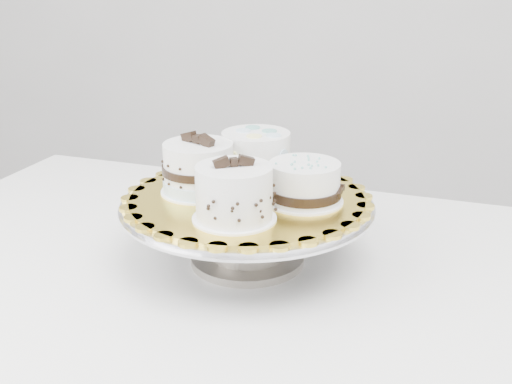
% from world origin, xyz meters
% --- Properties ---
extents(table, '(1.28, 0.94, 0.75)m').
position_xyz_m(table, '(-0.05, 0.26, 0.67)').
color(table, white).
rests_on(table, floor).
extents(cake_stand, '(0.38, 0.38, 0.10)m').
position_xyz_m(cake_stand, '(-0.01, 0.27, 0.82)').
color(cake_stand, gray).
rests_on(cake_stand, table).
extents(cake_board, '(0.46, 0.46, 0.01)m').
position_xyz_m(cake_board, '(-0.01, 0.27, 0.86)').
color(cake_board, gold).
rests_on(cake_board, cake_stand).
extents(cake_swirl, '(0.14, 0.14, 0.09)m').
position_xyz_m(cake_swirl, '(-0.01, 0.18, 0.90)').
color(cake_swirl, white).
rests_on(cake_swirl, cake_board).
extents(cake_banded, '(0.14, 0.14, 0.10)m').
position_xyz_m(cake_banded, '(-0.09, 0.27, 0.89)').
color(cake_banded, white).
rests_on(cake_banded, cake_board).
extents(cake_dots, '(0.13, 0.13, 0.08)m').
position_xyz_m(cake_dots, '(-0.02, 0.34, 0.90)').
color(cake_dots, white).
rests_on(cake_dots, cake_board).
extents(cake_ribbon, '(0.12, 0.12, 0.06)m').
position_xyz_m(cake_ribbon, '(0.07, 0.26, 0.89)').
color(cake_ribbon, white).
rests_on(cake_ribbon, cake_board).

